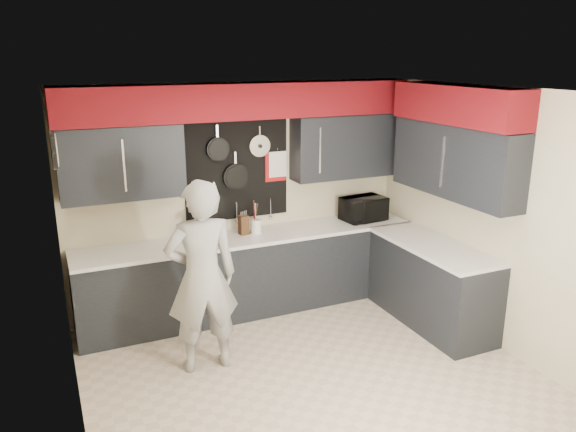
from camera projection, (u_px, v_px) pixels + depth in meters
name	position (u px, v px, depth m)	size (l,w,h in m)	color
ground	(306.00, 370.00, 5.33)	(4.00, 4.00, 0.00)	beige
back_wall_assembly	(245.00, 137.00, 6.17)	(4.00, 0.36, 2.60)	beige
right_wall_assembly	(459.00, 150.00, 5.74)	(0.36, 3.50, 2.60)	beige
left_wall_assembly	(67.00, 271.00, 4.19)	(0.05, 3.50, 2.60)	beige
base_cabinets	(302.00, 276.00, 6.38)	(3.95, 2.20, 0.92)	black
microwave	(363.00, 209.00, 6.86)	(0.52, 0.35, 0.29)	black
knife_block	(244.00, 225.00, 6.34)	(0.10, 0.10, 0.22)	#391E12
utensil_crock	(256.00, 226.00, 6.38)	(0.12, 0.12, 0.16)	white
coffee_maker	(201.00, 226.00, 6.10)	(0.22, 0.25, 0.32)	black
person	(202.00, 277.00, 5.14)	(0.67, 0.44, 1.84)	#A3A4A1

